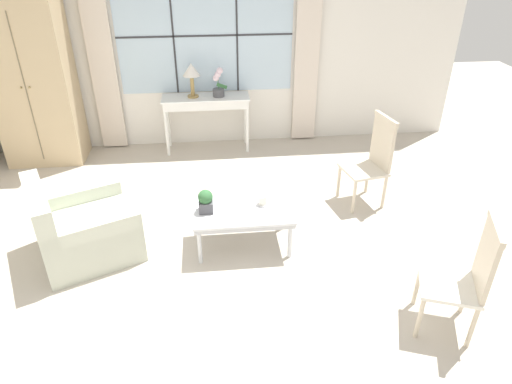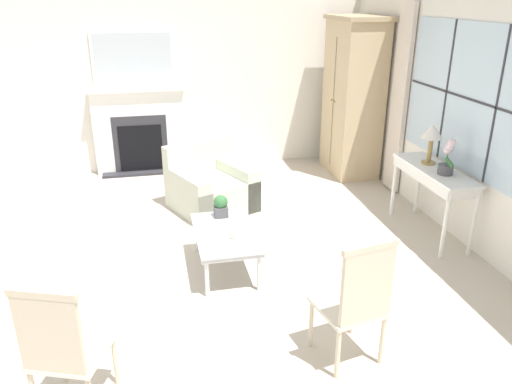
# 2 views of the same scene
# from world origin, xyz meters

# --- Properties ---
(ground_plane) EXTENTS (14.00, 14.00, 0.00)m
(ground_plane) POSITION_xyz_m (0.00, 0.00, 0.00)
(ground_plane) COLOR #BCB2A3
(wall_back_windowed) EXTENTS (7.20, 0.14, 2.80)m
(wall_back_windowed) POSITION_xyz_m (0.00, 3.02, 1.39)
(wall_back_windowed) COLOR silver
(wall_back_windowed) RESTS_ON ground_plane
(wall_left) EXTENTS (0.06, 7.20, 2.80)m
(wall_left) POSITION_xyz_m (-3.03, 0.60, 1.40)
(wall_left) COLOR silver
(wall_left) RESTS_ON ground_plane
(fireplace) EXTENTS (0.34, 1.40, 2.07)m
(fireplace) POSITION_xyz_m (-2.91, -0.43, 0.72)
(fireplace) COLOR #2D2D33
(fireplace) RESTS_ON ground_plane
(armoire) EXTENTS (1.05, 0.65, 2.27)m
(armoire) POSITION_xyz_m (-2.22, 2.65, 1.14)
(armoire) COLOR tan
(armoire) RESTS_ON ground_plane
(console_table) EXTENTS (1.20, 0.41, 0.78)m
(console_table) POSITION_xyz_m (-0.04, 2.74, 0.69)
(console_table) COLOR white
(console_table) RESTS_ON ground_plane
(table_lamp) EXTENTS (0.23, 0.23, 0.46)m
(table_lamp) POSITION_xyz_m (-0.21, 2.75, 1.12)
(table_lamp) COLOR #9E7F47
(table_lamp) RESTS_ON console_table
(potted_orchid) EXTENTS (0.20, 0.16, 0.39)m
(potted_orchid) POSITION_xyz_m (0.14, 2.74, 0.94)
(potted_orchid) COLOR #4C4C51
(potted_orchid) RESTS_ON console_table
(armchair_upholstered) EXTENTS (1.16, 1.17, 0.79)m
(armchair_upholstered) POSITION_xyz_m (-1.28, 0.42, 0.27)
(armchair_upholstered) COLOR beige
(armchair_upholstered) RESTS_ON ground_plane
(side_chair_wooden) EXTENTS (0.52, 0.52, 1.04)m
(side_chair_wooden) POSITION_xyz_m (1.80, 1.07, 0.57)
(side_chair_wooden) COLOR beige
(side_chair_wooden) RESTS_ON ground_plane
(accent_chair_wooden) EXTENTS (0.57, 0.57, 1.00)m
(accent_chair_wooden) POSITION_xyz_m (1.86, -0.91, 0.55)
(accent_chair_wooden) COLOR white
(accent_chair_wooden) RESTS_ON ground_plane
(coffee_table) EXTENTS (0.97, 0.58, 0.42)m
(coffee_table) POSITION_xyz_m (0.27, 0.36, 0.38)
(coffee_table) COLOR silver
(coffee_table) RESTS_ON ground_plane
(potted_plant_small) EXTENTS (0.14, 0.14, 0.23)m
(potted_plant_small) POSITION_xyz_m (-0.08, 0.38, 0.54)
(potted_plant_small) COLOR #4C4C51
(potted_plant_small) RESTS_ON coffee_table
(pillar_candle) EXTENTS (0.12, 0.12, 0.11)m
(pillar_candle) POSITION_xyz_m (0.48, 0.44, 0.47)
(pillar_candle) COLOR silver
(pillar_candle) RESTS_ON coffee_table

